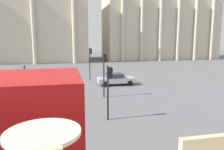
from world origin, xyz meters
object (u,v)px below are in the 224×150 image
plaza_building_right (159,22)px  pedestrian_blue (24,68)px  traffic_light_mid (105,69)px  car_silver (116,79)px  traffic_light_far (90,59)px  plaza_building_left (20,24)px  traffic_light_near (109,85)px

plaza_building_right → pedestrian_blue: plaza_building_right is taller
traffic_light_mid → car_silver: bearing=66.6°
traffic_light_mid → traffic_light_far: size_ratio=0.95×
plaza_building_left → car_silver: 38.32m
traffic_light_far → pedestrian_blue: size_ratio=2.59×
traffic_light_far → car_silver: 4.87m
plaza_building_right → traffic_light_far: bearing=-127.0°
plaza_building_right → traffic_light_far: 38.41m
plaza_building_right → car_silver: bearing=-120.9°
traffic_light_near → pedestrian_blue: traffic_light_near is taller
plaza_building_right → plaza_building_left: bearing=-179.9°
traffic_light_mid → traffic_light_far: traffic_light_far is taller
plaza_building_right → traffic_light_far: plaza_building_right is taller
plaza_building_left → car_silver: size_ratio=7.69×
plaza_building_left → traffic_light_far: (13.67, -30.05, -6.31)m
plaza_building_right → traffic_light_mid: 45.50m
plaza_building_right → pedestrian_blue: (-31.83, -23.21, -9.07)m
traffic_light_near → traffic_light_far: 14.45m
plaza_building_left → traffic_light_mid: 41.75m
traffic_light_mid → traffic_light_near: bearing=-97.5°
plaza_building_left → traffic_light_near: bearing=-73.5°
traffic_light_mid → car_silver: 5.83m
plaza_building_left → plaza_building_right: size_ratio=1.05×
traffic_light_near → traffic_light_far: traffic_light_far is taller
plaza_building_left → traffic_light_far: 33.61m
traffic_light_mid → traffic_light_far: (-0.28, 8.77, 0.12)m
plaza_building_left → traffic_light_mid: (13.94, -38.82, -6.43)m
pedestrian_blue → car_silver: bearing=6.9°
plaza_building_right → traffic_light_mid: (-22.40, -38.90, -7.41)m
plaza_building_left → traffic_light_mid: plaza_building_left is taller
traffic_light_near → pedestrian_blue: bearing=112.1°
pedestrian_blue → traffic_light_near: bearing=-18.5°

